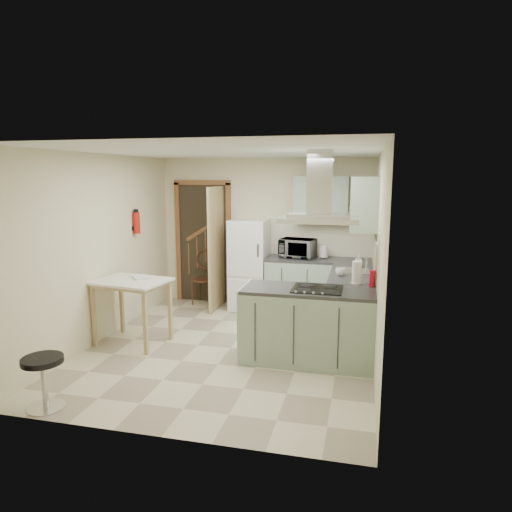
% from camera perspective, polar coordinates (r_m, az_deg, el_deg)
% --- Properties ---
extents(floor, '(4.20, 4.20, 0.00)m').
position_cam_1_polar(floor, '(6.06, -3.20, -11.41)').
color(floor, beige).
rests_on(floor, ground).
extents(ceiling, '(4.20, 4.20, 0.00)m').
position_cam_1_polar(ceiling, '(5.64, -3.45, 12.91)').
color(ceiling, silver).
rests_on(ceiling, back_wall).
extents(back_wall, '(3.60, 0.00, 3.60)m').
position_cam_1_polar(back_wall, '(7.74, 1.13, 2.90)').
color(back_wall, beige).
rests_on(back_wall, floor).
extents(left_wall, '(0.00, 4.20, 4.20)m').
position_cam_1_polar(left_wall, '(6.47, -18.79, 0.92)').
color(left_wall, beige).
rests_on(left_wall, floor).
extents(right_wall, '(0.00, 4.20, 4.20)m').
position_cam_1_polar(right_wall, '(5.49, 14.99, -0.45)').
color(right_wall, beige).
rests_on(right_wall, floor).
extents(doorway, '(1.10, 0.12, 2.10)m').
position_cam_1_polar(doorway, '(8.04, -6.61, 1.67)').
color(doorway, brown).
rests_on(doorway, floor).
extents(fridge, '(0.60, 0.60, 1.50)m').
position_cam_1_polar(fridge, '(7.57, -0.84, -1.09)').
color(fridge, white).
rests_on(fridge, floor).
extents(counter_back, '(1.08, 0.60, 0.90)m').
position_cam_1_polar(counter_back, '(7.48, 5.58, -3.64)').
color(counter_back, '#9EB2A0').
rests_on(counter_back, floor).
extents(counter_right, '(0.60, 1.95, 0.90)m').
position_cam_1_polar(counter_right, '(6.76, 11.89, -5.30)').
color(counter_right, '#9EB2A0').
rests_on(counter_right, floor).
extents(splashback, '(1.68, 0.02, 0.50)m').
position_cam_1_polar(splashback, '(7.59, 8.21, 1.90)').
color(splashback, beige).
rests_on(splashback, counter_back).
extents(wall_cabinet_back, '(0.85, 0.35, 0.70)m').
position_cam_1_polar(wall_cabinet_back, '(7.37, 8.16, 7.12)').
color(wall_cabinet_back, '#9EB2A0').
rests_on(wall_cabinet_back, back_wall).
extents(wall_cabinet_right, '(0.35, 0.90, 0.70)m').
position_cam_1_polar(wall_cabinet_right, '(6.26, 13.44, 6.43)').
color(wall_cabinet_right, '#9EB2A0').
rests_on(wall_cabinet_right, right_wall).
extents(peninsula, '(1.55, 0.65, 0.90)m').
position_cam_1_polar(peninsula, '(5.55, 6.54, -8.60)').
color(peninsula, '#9EB2A0').
rests_on(peninsula, floor).
extents(hob, '(0.58, 0.50, 0.01)m').
position_cam_1_polar(hob, '(5.41, 7.69, -4.08)').
color(hob, black).
rests_on(hob, peninsula).
extents(extractor_hood, '(0.90, 0.55, 0.10)m').
position_cam_1_polar(extractor_hood, '(5.27, 7.90, 4.53)').
color(extractor_hood, silver).
rests_on(extractor_hood, ceiling).
extents(sink, '(0.45, 0.40, 0.01)m').
position_cam_1_polar(sink, '(6.49, 11.99, -1.83)').
color(sink, silver).
rests_on(sink, counter_right).
extents(fire_extinguisher, '(0.10, 0.10, 0.32)m').
position_cam_1_polar(fire_extinguisher, '(7.18, -14.70, 4.01)').
color(fire_extinguisher, '#B2140F').
rests_on(fire_extinguisher, left_wall).
extents(drop_leaf_table, '(1.01, 0.82, 0.86)m').
position_cam_1_polar(drop_leaf_table, '(6.32, -15.17, -6.73)').
color(drop_leaf_table, '#D8C485').
rests_on(drop_leaf_table, floor).
extents(bentwood_chair, '(0.41, 0.41, 0.85)m').
position_cam_1_polar(bentwood_chair, '(7.98, -6.55, -2.94)').
color(bentwood_chair, '#4B2519').
rests_on(bentwood_chair, floor).
extents(stool, '(0.49, 0.49, 0.52)m').
position_cam_1_polar(stool, '(4.97, -24.96, -14.15)').
color(stool, black).
rests_on(stool, floor).
extents(microwave, '(0.61, 0.47, 0.30)m').
position_cam_1_polar(microwave, '(7.41, 5.22, 0.99)').
color(microwave, black).
rests_on(microwave, counter_back).
extents(kettle, '(0.14, 0.14, 0.21)m').
position_cam_1_polar(kettle, '(7.39, 8.47, 0.53)').
color(kettle, silver).
rests_on(kettle, counter_back).
extents(cereal_box, '(0.14, 0.20, 0.28)m').
position_cam_1_polar(cereal_box, '(7.45, 6.80, 0.91)').
color(cereal_box, '#C18A16').
rests_on(cereal_box, counter_back).
extents(soap_bottle, '(0.09, 0.09, 0.20)m').
position_cam_1_polar(soap_bottle, '(6.72, 12.68, -0.64)').
color(soap_bottle, silver).
rests_on(soap_bottle, counter_right).
extents(paper_towel, '(0.13, 0.13, 0.29)m').
position_cam_1_polar(paper_towel, '(5.73, 12.48, -1.98)').
color(paper_towel, white).
rests_on(paper_towel, counter_right).
extents(cup, '(0.17, 0.17, 0.11)m').
position_cam_1_polar(cup, '(6.16, 10.53, -1.96)').
color(cup, silver).
rests_on(cup, counter_right).
extents(red_bottle, '(0.09, 0.09, 0.20)m').
position_cam_1_polar(red_bottle, '(5.63, 14.34, -2.75)').
color(red_bottle, '#AE0E22').
rests_on(red_bottle, peninsula).
extents(book, '(0.30, 0.30, 0.11)m').
position_cam_1_polar(book, '(6.28, -15.11, -2.25)').
color(book, '#9B3336').
rests_on(book, drop_leaf_table).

